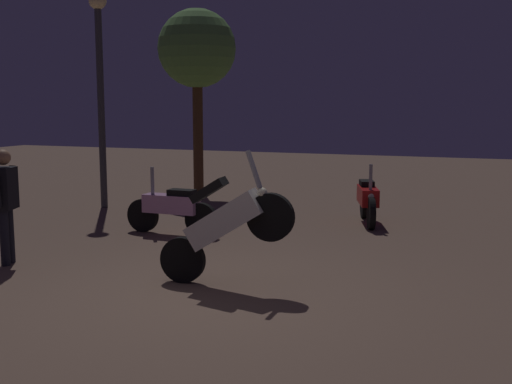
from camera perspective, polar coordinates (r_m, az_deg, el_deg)
ground_plane at (r=7.31m, az=-4.94°, el=-9.17°), size 40.00×40.00×0.00m
motorcycle_white_foreground at (r=7.41m, az=-2.82°, el=-2.96°), size 1.66×0.37×1.63m
motorcycle_pink_parked_left at (r=10.50m, az=-7.64°, el=-1.46°), size 1.66×0.31×1.11m
motorcycle_red_parked_right at (r=11.53m, az=10.07°, el=-0.66°), size 0.60×1.61×1.11m
person_rider_beside at (r=9.05m, az=-21.77°, el=-0.43°), size 0.34×0.65×1.55m
streetlamp_far at (r=13.41m, az=-13.94°, el=10.68°), size 0.36×0.36×4.38m
tree_left_bg at (r=15.14m, az=-5.36°, el=12.62°), size 1.83×1.83×4.34m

